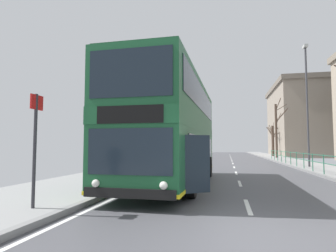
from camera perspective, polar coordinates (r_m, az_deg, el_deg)
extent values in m
cube|color=#49494E|center=(5.64, 17.67, -20.70)|extent=(8.40, 140.00, 0.06)
cube|color=silver|center=(8.15, 15.70, -15.23)|extent=(0.12, 2.00, 0.00)
cube|color=silver|center=(12.89, 14.18, -11.07)|extent=(0.12, 2.00, 0.00)
cube|color=silver|center=(17.66, 13.49, -9.14)|extent=(0.12, 2.00, 0.00)
cube|color=silver|center=(22.44, 13.10, -8.04)|extent=(0.12, 2.00, 0.00)
cube|color=silver|center=(27.23, 12.85, -7.32)|extent=(0.12, 2.00, 0.00)
cube|color=silver|center=(32.02, 12.68, -6.82)|extent=(0.12, 2.00, 0.00)
cube|color=silver|center=(36.82, 12.55, -6.45)|extent=(0.12, 2.00, 0.00)
cube|color=silver|center=(41.61, 12.45, -6.16)|extent=(0.12, 2.00, 0.00)
cube|color=silver|center=(46.41, 12.37, -5.94)|extent=(0.12, 2.00, 0.00)
cube|color=silver|center=(51.20, 12.30, -5.75)|extent=(0.12, 2.00, 0.00)
cube|color=silver|center=(56.00, 12.25, -5.60)|extent=(0.12, 2.00, 0.00)
cube|color=silver|center=(6.57, -21.24, -17.89)|extent=(0.12, 133.00, 0.00)
cube|color=gray|center=(6.75, -23.83, -16.86)|extent=(0.20, 140.00, 0.14)
cube|color=#19512D|center=(12.13, 1.02, -5.70)|extent=(2.76, 10.44, 1.81)
cube|color=#19512D|center=(12.15, 1.01, -0.32)|extent=(2.78, 10.49, 0.47)
cube|color=#19512D|center=(12.26, 1.01, 4.64)|extent=(2.76, 10.44, 1.65)
cube|color=#154527|center=(12.42, 1.00, 8.60)|extent=(2.68, 10.13, 0.08)
cube|color=#19232D|center=(7.12, -7.79, -5.08)|extent=(2.21, 0.08, 1.16)
cube|color=black|center=(7.16, -7.73, 2.34)|extent=(1.76, 0.07, 0.45)
cube|color=#19232D|center=(7.35, -7.64, 10.59)|extent=(2.21, 0.08, 1.26)
cube|color=black|center=(7.20, -7.88, -13.24)|extent=(2.39, 0.14, 0.24)
cube|color=yellow|center=(12.18, 1.03, -9.68)|extent=(2.79, 10.49, 0.10)
cube|color=#19232D|center=(12.18, 7.14, -4.47)|extent=(0.22, 8.10, 0.94)
cube|color=#19232D|center=(12.08, 6.93, 5.20)|extent=(0.25, 9.34, 0.99)
cube|color=#19232D|center=(12.70, -4.36, -4.47)|extent=(0.22, 8.10, 0.94)
cube|color=#19232D|center=(12.60, -4.66, 4.80)|extent=(0.25, 9.34, 0.99)
sphere|color=white|center=(6.90, -0.91, -11.83)|extent=(0.20, 0.20, 0.20)
sphere|color=white|center=(7.52, -14.29, -11.07)|extent=(0.20, 0.20, 0.20)
cube|color=#19232D|center=(7.79, 5.77, -7.53)|extent=(0.69, 0.48, 1.56)
cube|color=black|center=(8.14, 3.64, -7.40)|extent=(0.12, 0.90, 1.56)
cylinder|color=black|center=(9.03, 4.62, -10.94)|extent=(0.33, 1.05, 1.04)
cylinder|color=black|center=(9.68, -9.89, -10.42)|extent=(0.33, 1.05, 1.04)
cylinder|color=black|center=(15.24, 8.13, -8.09)|extent=(0.33, 1.05, 1.04)
cylinder|color=black|center=(15.64, -0.80, -8.03)|extent=(0.33, 1.05, 1.04)
cylinder|color=#236B4C|center=(17.14, 28.73, -6.74)|extent=(0.05, 0.05, 1.03)
cylinder|color=#236B4C|center=(19.04, 26.98, -6.48)|extent=(0.05, 0.05, 1.03)
cylinder|color=#236B4C|center=(20.95, 25.55, -6.26)|extent=(0.05, 0.05, 1.03)
cylinder|color=#236B4C|center=(22.88, 24.36, -6.08)|extent=(0.05, 0.05, 1.03)
cylinder|color=#236B4C|center=(24.81, 23.35, -5.92)|extent=(0.05, 0.05, 1.03)
cylinder|color=#236B4C|center=(26.75, 22.49, -5.78)|extent=(0.05, 0.05, 1.03)
cylinder|color=#236B4C|center=(28.69, 21.75, -5.66)|extent=(0.05, 0.05, 1.03)
cylinder|color=#236B4C|center=(30.64, 21.10, -5.56)|extent=(0.05, 0.05, 1.03)
cylinder|color=#236B4C|center=(32.60, 20.53, -5.47)|extent=(0.05, 0.05, 1.03)
cylinder|color=#236B4C|center=(34.55, 20.03, -5.39)|extent=(0.05, 0.05, 1.03)
cylinder|color=#236B4C|center=(19.02, 26.94, -5.09)|extent=(0.04, 31.65, 0.04)
cylinder|color=#236B4C|center=(19.04, 26.98, -6.32)|extent=(0.04, 31.65, 0.04)
cylinder|color=#2D2D33|center=(7.56, -25.15, -4.42)|extent=(0.08, 0.08, 2.73)
cube|color=red|center=(7.65, -24.79, 4.32)|extent=(0.04, 0.44, 0.36)
cylinder|color=#38383D|center=(23.10, 26.12, 3.55)|extent=(0.14, 0.14, 8.71)
cube|color=#B2B2AD|center=(24.07, 25.78, 14.16)|extent=(0.28, 0.60, 0.20)
cylinder|color=#423328|center=(39.06, 20.86, -0.88)|extent=(0.28, 0.28, 6.88)
cylinder|color=#423328|center=(38.97, 21.26, 1.36)|extent=(0.65, 0.60, 1.40)
cylinder|color=#423328|center=(40.18, 20.83, 1.83)|extent=(0.47, 2.00, 1.36)
cylinder|color=#423328|center=(38.66, 20.93, 0.66)|extent=(0.10, 1.02, 1.02)
cylinder|color=#423328|center=(38.71, 21.82, 2.02)|extent=(1.36, 1.34, 1.69)
cylinder|color=#423328|center=(39.89, 21.21, 4.09)|extent=(0.95, 1.02, 1.83)
cylinder|color=#423328|center=(39.34, 21.72, 3.45)|extent=(1.37, 0.25, 0.85)
cylinder|color=#423328|center=(45.31, 20.26, -2.80)|extent=(0.38, 0.38, 4.51)
cylinder|color=#423328|center=(45.57, 19.67, -0.86)|extent=(0.91, 0.68, 1.10)
cylinder|color=#423328|center=(44.53, 19.91, -0.54)|extent=(0.78, 1.66, 1.07)
cylinder|color=#423328|center=(45.84, 20.69, -1.26)|extent=(1.02, 0.99, 1.59)
cylinder|color=#423328|center=(46.10, 20.31, 0.01)|extent=(0.48, 1.41, 1.20)
cylinder|color=#423328|center=(46.33, 19.81, -0.69)|extent=(0.46, 2.06, 1.07)
cylinder|color=#423328|center=(45.71, 19.77, -1.17)|extent=(0.75, 0.97, 1.46)
cylinder|color=#423328|center=(45.66, 20.94, -1.62)|extent=(1.30, 0.58, 1.06)
cube|color=gray|center=(51.47, 28.02, 0.67)|extent=(13.56, 16.12, 10.82)
cube|color=#6D6357|center=(52.21, 27.81, 6.98)|extent=(14.10, 16.77, 0.70)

